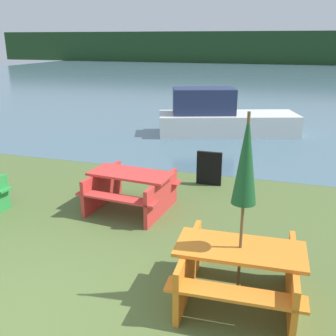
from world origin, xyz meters
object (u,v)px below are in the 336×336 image
(boat, at_px, (221,118))
(signboard, at_px, (209,168))
(picnic_table_orange, at_px, (239,268))
(umbrella_darkgreen, at_px, (246,161))
(picnic_table_red, at_px, (131,187))

(boat, distance_m, signboard, 5.00)
(picnic_table_orange, xyz_separation_m, umbrella_darkgreen, (0.00, 0.00, 1.36))
(picnic_table_orange, distance_m, picnic_table_red, 3.15)
(picnic_table_orange, relative_size, umbrella_darkgreen, 0.68)
(signboard, bearing_deg, picnic_table_red, -123.17)
(picnic_table_red, distance_m, boat, 6.72)
(umbrella_darkgreen, bearing_deg, boat, 101.37)
(signboard, bearing_deg, picnic_table_orange, -73.30)
(picnic_table_red, relative_size, umbrella_darkgreen, 0.70)
(picnic_table_orange, relative_size, picnic_table_red, 0.97)
(picnic_table_red, distance_m, signboard, 2.07)
(picnic_table_red, relative_size, boat, 0.34)
(picnic_table_red, bearing_deg, umbrella_darkgreen, -43.05)
(picnic_table_orange, relative_size, signboard, 2.12)
(picnic_table_red, xyz_separation_m, signboard, (1.13, 1.74, -0.06))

